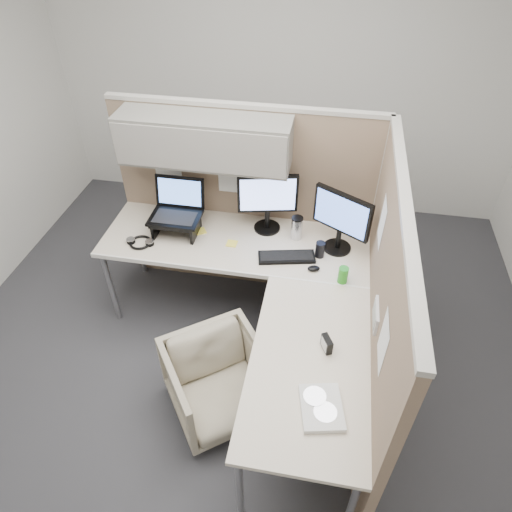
% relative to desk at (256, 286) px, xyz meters
% --- Properties ---
extents(ground, '(4.50, 4.50, 0.00)m').
position_rel_desk_xyz_m(ground, '(-0.12, -0.13, -0.69)').
color(ground, '#2F2F33').
rests_on(ground, ground).
extents(partition_back, '(2.00, 0.36, 1.63)m').
position_rel_desk_xyz_m(partition_back, '(-0.34, 0.70, 0.41)').
color(partition_back, '#876E58').
rests_on(partition_back, ground).
extents(partition_right, '(0.07, 2.03, 1.63)m').
position_rel_desk_xyz_m(partition_right, '(0.78, -0.19, 0.13)').
color(partition_right, '#876E58').
rests_on(partition_right, ground).
extents(desk, '(2.00, 1.98, 0.73)m').
position_rel_desk_xyz_m(desk, '(0.00, 0.00, 0.00)').
color(desk, beige).
rests_on(desk, ground).
extents(office_chair, '(0.83, 0.82, 0.63)m').
position_rel_desk_xyz_m(office_chair, '(-0.16, -0.51, -0.37)').
color(office_chair, '#B7AC91').
rests_on(office_chair, ground).
extents(monitor_left, '(0.44, 0.20, 0.47)m').
position_rel_desk_xyz_m(monitor_left, '(-0.02, 0.59, 0.32)').
color(monitor_left, black).
rests_on(monitor_left, desk).
extents(monitor_right, '(0.40, 0.25, 0.47)m').
position_rel_desk_xyz_m(monitor_right, '(0.51, 0.45, 0.32)').
color(monitor_right, black).
rests_on(monitor_right, desk).
extents(laptop_station, '(0.37, 0.32, 0.39)m').
position_rel_desk_xyz_m(laptop_station, '(-0.69, 0.45, 0.19)').
color(laptop_station, black).
rests_on(laptop_station, desk).
extents(keyboard, '(0.42, 0.22, 0.02)m').
position_rel_desk_xyz_m(keyboard, '(0.17, 0.27, 0.05)').
color(keyboard, black).
rests_on(keyboard, desk).
extents(mouse, '(0.10, 0.08, 0.03)m').
position_rel_desk_xyz_m(mouse, '(0.37, 0.19, 0.06)').
color(mouse, black).
rests_on(mouse, desk).
extents(travel_mug, '(0.09, 0.09, 0.18)m').
position_rel_desk_xyz_m(travel_mug, '(0.21, 0.52, 0.14)').
color(travel_mug, silver).
rests_on(travel_mug, desk).
extents(soda_can_green, '(0.07, 0.07, 0.12)m').
position_rel_desk_xyz_m(soda_can_green, '(0.57, 0.11, 0.10)').
color(soda_can_green, '#268C1E').
rests_on(soda_can_green, desk).
extents(soda_can_silver, '(0.07, 0.07, 0.12)m').
position_rel_desk_xyz_m(soda_can_silver, '(0.40, 0.34, 0.10)').
color(soda_can_silver, black).
rests_on(soda_can_silver, desk).
extents(sticky_note_d, '(0.08, 0.08, 0.01)m').
position_rel_desk_xyz_m(sticky_note_d, '(-0.25, 0.36, 0.05)').
color(sticky_note_d, '#FFE943').
rests_on(sticky_note_d, desk).
extents(sticky_note_c, '(0.11, 0.11, 0.01)m').
position_rel_desk_xyz_m(sticky_note_c, '(-0.52, 0.47, 0.05)').
color(sticky_note_c, '#FFE943').
rests_on(sticky_note_c, desk).
extents(headphones, '(0.21, 0.17, 0.03)m').
position_rel_desk_xyz_m(headphones, '(-0.91, 0.24, 0.06)').
color(headphones, black).
rests_on(headphones, desk).
extents(paper_stack, '(0.26, 0.31, 0.03)m').
position_rel_desk_xyz_m(paper_stack, '(0.50, -0.87, 0.06)').
color(paper_stack, white).
rests_on(paper_stack, desk).
extents(desk_clock, '(0.07, 0.10, 0.09)m').
position_rel_desk_xyz_m(desk_clock, '(0.50, -0.48, 0.09)').
color(desk_clock, black).
rests_on(desk_clock, desk).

